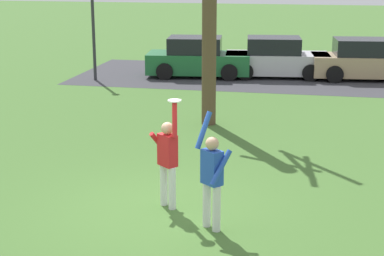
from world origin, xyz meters
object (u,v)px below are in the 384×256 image
object	(u,v)px
parked_car_silver	(276,59)
lamppost_by_lot	(93,13)
bare_tree_tall	(211,1)
person_defender	(212,175)
person_catcher	(168,157)
frisbee_disc	(175,101)
parked_car_green	(198,58)
parked_car_tan	(364,61)

from	to	relation	value
parked_car_silver	lamppost_by_lot	bearing A→B (deg)	-168.61
bare_tree_tall	person_defender	bearing A→B (deg)	-79.91
person_catcher	frisbee_disc	distance (m)	1.13
frisbee_disc	parked_car_green	distance (m)	14.07
parked_car_silver	parked_car_tan	distance (m)	3.44
parked_car_silver	parked_car_green	bearing A→B (deg)	-176.17
parked_car_green	lamppost_by_lot	distance (m)	4.52
frisbee_disc	parked_car_silver	bearing A→B (deg)	86.70
person_catcher	parked_car_green	size ratio (longest dim) A/B	0.49
parked_car_silver	bare_tree_tall	bearing A→B (deg)	-105.57
frisbee_disc	parked_car_silver	size ratio (longest dim) A/B	0.06
frisbee_disc	parked_car_green	bearing A→B (deg)	99.37
frisbee_disc	parked_car_tan	xyz separation A→B (m)	(4.27, 14.52, -1.37)
parked_car_green	bare_tree_tall	xyz separation A→B (m)	(1.82, -7.40, 2.73)
person_defender	person_catcher	bearing A→B (deg)	0.00
parked_car_tan	lamppost_by_lot	size ratio (longest dim) A/B	1.00
parked_car_tan	person_defender	bearing A→B (deg)	-109.23
person_catcher	parked_car_silver	bearing A→B (deg)	125.57
parked_car_green	bare_tree_tall	bearing A→B (deg)	-82.56
parked_car_silver	parked_car_tan	size ratio (longest dim) A/B	1.00
frisbee_disc	lamppost_by_lot	xyz separation A→B (m)	(-6.06, 12.17, 0.49)
bare_tree_tall	frisbee_disc	bearing A→B (deg)	-85.87
parked_car_green	parked_car_tan	xyz separation A→B (m)	(6.55, 0.70, 0.00)
person_catcher	frisbee_disc	size ratio (longest dim) A/B	8.66
frisbee_disc	person_catcher	bearing A→B (deg)	140.40
parked_car_green	bare_tree_tall	distance (m)	8.10
frisbee_disc	lamppost_by_lot	world-z (taller)	lamppost_by_lot
parked_car_silver	lamppost_by_lot	distance (m)	7.47
frisbee_disc	lamppost_by_lot	bearing A→B (deg)	116.47
frisbee_disc	parked_car_green	xyz separation A→B (m)	(-2.28, 13.82, -1.37)
parked_car_silver	person_defender	bearing A→B (deg)	-96.48
parked_car_silver	parked_car_tan	bearing A→B (deg)	-3.92
person_defender	parked_car_silver	bearing A→B (deg)	-50.53
lamppost_by_lot	parked_car_green	bearing A→B (deg)	23.52
person_defender	parked_car_silver	size ratio (longest dim) A/B	0.48
lamppost_by_lot	parked_car_silver	bearing A→B (deg)	17.74
person_catcher	lamppost_by_lot	world-z (taller)	lamppost_by_lot
parked_car_green	parked_car_tan	distance (m)	6.58
parked_car_green	person_defender	bearing A→B (deg)	-84.35
bare_tree_tall	person_catcher	bearing A→B (deg)	-87.35
person_catcher	frisbee_disc	xyz separation A→B (m)	(0.17, -0.14, 1.11)
frisbee_disc	bare_tree_tall	distance (m)	6.58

